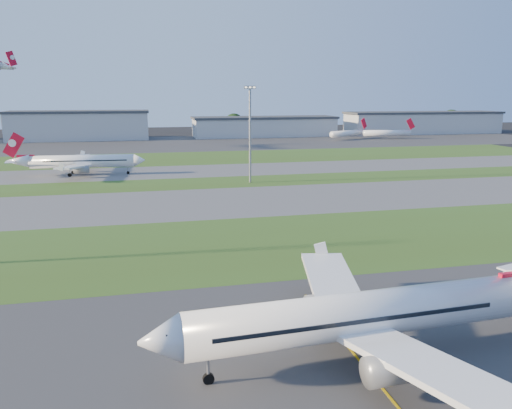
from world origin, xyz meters
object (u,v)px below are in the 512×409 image
object	(u,v)px
light_mast_centre	(250,128)
mini_jet_far	(387,133)
airliner_taxiing	(82,162)
airliner_parked	(366,315)
mini_jet_near	(348,133)

from	to	relation	value
light_mast_centre	mini_jet_far	bearing A→B (deg)	49.09
mini_jet_far	airliner_taxiing	bearing A→B (deg)	-141.90
airliner_parked	mini_jet_far	bearing A→B (deg)	59.40
mini_jet_near	light_mast_centre	world-z (taller)	light_mast_centre
light_mast_centre	airliner_parked	bearing A→B (deg)	-95.81
airliner_parked	mini_jet_near	world-z (taller)	airliner_parked
light_mast_centre	mini_jet_near	bearing A→B (deg)	56.27
mini_jet_near	airliner_taxiing	bearing A→B (deg)	-169.79
airliner_taxiing	mini_jet_near	world-z (taller)	airliner_taxiing
airliner_parked	airliner_taxiing	world-z (taller)	airliner_parked
airliner_taxiing	mini_jet_far	bearing A→B (deg)	-143.57
airliner_taxiing	light_mast_centre	distance (m)	52.92
mini_jet_far	light_mast_centre	distance (m)	153.75
airliner_parked	mini_jet_near	bearing A→B (deg)	64.41
mini_jet_far	mini_jet_near	bearing A→B (deg)	178.51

